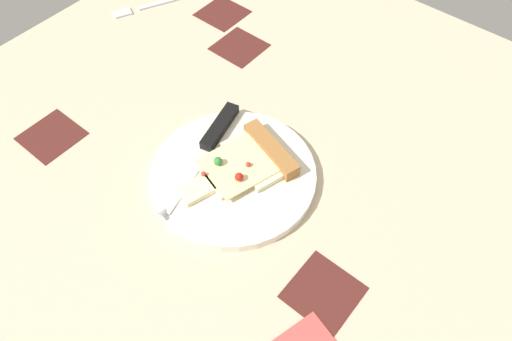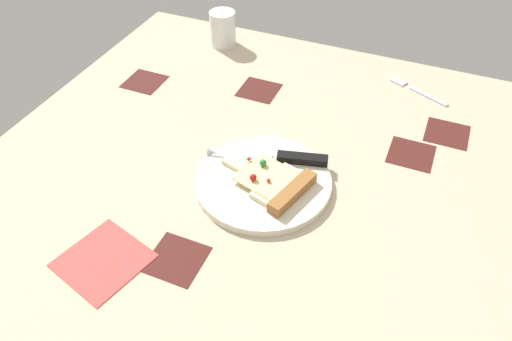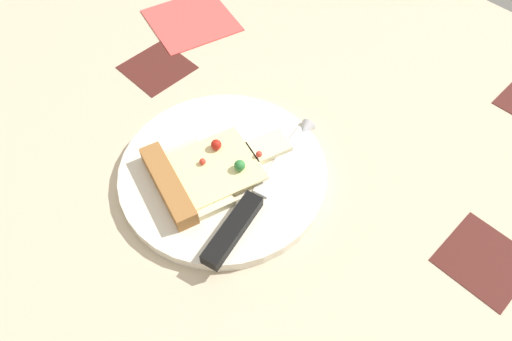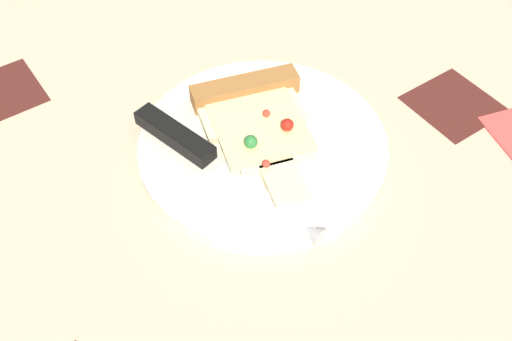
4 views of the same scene
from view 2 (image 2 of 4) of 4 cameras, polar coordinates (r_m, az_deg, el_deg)
The scene contains 7 objects.
ground_plane at distance 95.51cm, azimuth 1.25°, elevation -3.41°, with size 118.39×118.39×3.00cm.
plate at distance 95.81cm, azimuth 0.81°, elevation -1.28°, with size 26.26×26.26×1.56cm, color silver.
pizza_slice at distance 93.60cm, azimuth 2.05°, elevation -1.28°, with size 18.89×13.63×2.68cm.
knife at distance 99.01cm, azimuth 2.67°, elevation 1.51°, with size 23.76×8.05×2.45cm.
drinking_glass at distance 138.79cm, azimuth -3.81°, elevation 15.86°, with size 6.89×6.89×9.25cm, color white.
fork at distance 127.12cm, azimuth 17.80°, elevation 8.82°, with size 14.59×8.19×0.80cm.
napkin at distance 88.01cm, azimuth -17.05°, elevation -9.74°, with size 13.00×13.00×0.40cm, color #E54C47.
Camera 2 is at (23.56, -61.59, 67.57)cm, focal length 35.06 mm.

